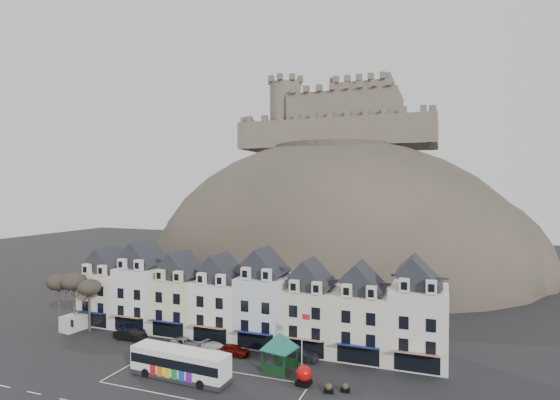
# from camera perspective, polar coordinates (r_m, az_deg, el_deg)

# --- Properties ---
(ground) EXTENTS (300.00, 300.00, 0.00)m
(ground) POSITION_cam_1_polar(r_m,az_deg,el_deg) (52.66, -12.69, -22.52)
(ground) COLOR black
(ground) RESTS_ON ground
(coach_bay_markings) EXTENTS (22.00, 7.50, 0.01)m
(coach_bay_markings) POSITION_cam_1_polar(r_m,az_deg,el_deg) (52.66, -9.91, -22.51)
(coach_bay_markings) COLOR silver
(coach_bay_markings) RESTS_ON ground
(townhouse_terrace) EXTENTS (54.40, 9.35, 11.80)m
(townhouse_terrace) POSITION_cam_1_polar(r_m,az_deg,el_deg) (64.07, -4.54, -13.07)
(townhouse_terrace) COLOR white
(townhouse_terrace) RESTS_ON ground
(castle_hill) EXTENTS (100.00, 76.00, 68.00)m
(castle_hill) POSITION_cam_1_polar(r_m,az_deg,el_deg) (114.01, 7.50, -9.28)
(castle_hill) COLOR #38342B
(castle_hill) RESTS_ON ground
(castle) EXTENTS (50.20, 22.20, 22.00)m
(castle) POSITION_cam_1_polar(r_m,az_deg,el_deg) (120.45, 7.98, 10.46)
(castle) COLOR #6A5C50
(castle) RESTS_ON ground
(tree_left_far) EXTENTS (3.61, 3.61, 8.24)m
(tree_left_far) POSITION_cam_1_polar(r_m,az_deg,el_deg) (76.52, -26.92, -9.59)
(tree_left_far) COLOR #332A20
(tree_left_far) RESTS_ON ground
(tree_left_mid) EXTENTS (3.78, 3.78, 8.64)m
(tree_left_mid) POSITION_cam_1_polar(r_m,az_deg,el_deg) (74.31, -25.33, -9.64)
(tree_left_mid) COLOR #332A20
(tree_left_mid) RESTS_ON ground
(tree_left_near) EXTENTS (3.43, 3.43, 7.84)m
(tree_left_near) POSITION_cam_1_polar(r_m,az_deg,el_deg) (72.36, -23.65, -10.47)
(tree_left_near) COLOR #332A20
(tree_left_near) RESTS_ON ground
(bus) EXTENTS (12.02, 3.42, 3.35)m
(bus) POSITION_cam_1_polar(r_m,az_deg,el_deg) (53.53, -12.93, -19.96)
(bus) COLOR #262628
(bus) RESTS_ON ground
(bus_shelter) EXTENTS (7.06, 7.06, 4.57)m
(bus_shelter) POSITION_cam_1_polar(r_m,az_deg,el_deg) (53.63, -0.05, -17.95)
(bus_shelter) COLOR black
(bus_shelter) RESTS_ON ground
(red_buoy) EXTENTS (1.74, 1.74, 2.15)m
(red_buoy) POSITION_cam_1_polar(r_m,az_deg,el_deg) (51.21, 3.13, -21.87)
(red_buoy) COLOR black
(red_buoy) RESTS_ON ground
(flagpole) EXTENTS (1.04, 0.13, 7.16)m
(flagpole) POSITION_cam_1_polar(r_m,az_deg,el_deg) (52.96, 2.95, -17.59)
(flagpole) COLOR silver
(flagpole) RESTS_ON ground
(white_van) EXTENTS (2.95, 5.42, 2.35)m
(white_van) POSITION_cam_1_polar(r_m,az_deg,el_deg) (75.60, -24.79, -14.16)
(white_van) COLOR silver
(white_van) RESTS_ON ground
(planter_west) EXTENTS (0.96, 0.65, 0.93)m
(planter_west) POSITION_cam_1_polar(r_m,az_deg,el_deg) (50.37, 8.52, -23.11)
(planter_west) COLOR black
(planter_west) RESTS_ON ground
(planter_east) EXTENTS (1.09, 0.71, 1.00)m
(planter_east) POSITION_cam_1_polar(r_m,az_deg,el_deg) (49.97, 6.37, -23.26)
(planter_east) COLOR black
(planter_east) RESTS_ON ground
(car_navy) EXTENTS (4.74, 2.57, 1.53)m
(car_navy) POSITION_cam_1_polar(r_m,az_deg,el_deg) (70.49, -18.59, -15.61)
(car_navy) COLOR #0C1840
(car_navy) RESTS_ON ground
(car_black) EXTENTS (4.79, 1.72, 1.57)m
(car_black) POSITION_cam_1_polar(r_m,az_deg,el_deg) (67.89, -18.95, -16.27)
(car_black) COLOR black
(car_black) RESTS_ON ground
(car_silver) EXTENTS (5.24, 3.76, 1.34)m
(car_silver) POSITION_cam_1_polar(r_m,az_deg,el_deg) (62.66, -12.19, -17.86)
(car_silver) COLOR #95969C
(car_silver) RESTS_ON ground
(car_white) EXTENTS (4.79, 2.89, 1.30)m
(car_white) POSITION_cam_1_polar(r_m,az_deg,el_deg) (60.45, -8.34, -18.60)
(car_white) COLOR silver
(car_white) RESTS_ON ground
(car_maroon) EXTENTS (4.40, 1.99, 1.47)m
(car_maroon) POSITION_cam_1_polar(r_m,az_deg,el_deg) (59.35, -6.16, -18.89)
(car_maroon) COLOR #4C0A04
(car_maroon) RESTS_ON ground
(car_charcoal) EXTENTS (4.56, 1.94, 1.46)m
(car_charcoal) POSITION_cam_1_polar(r_m,az_deg,el_deg) (57.70, 2.72, -19.50)
(car_charcoal) COLOR black
(car_charcoal) RESTS_ON ground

